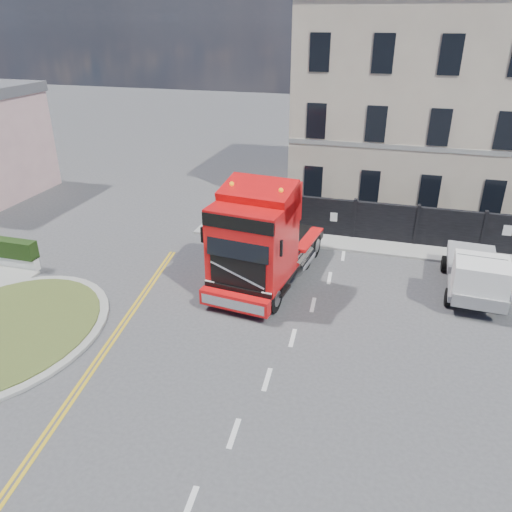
% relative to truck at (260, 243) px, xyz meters
% --- Properties ---
extents(ground, '(120.00, 120.00, 0.00)m').
position_rel_truck_xyz_m(ground, '(-0.84, -2.85, -1.98)').
color(ground, '#424244').
rests_on(ground, ground).
extents(traffic_island, '(6.80, 6.80, 0.17)m').
position_rel_truck_xyz_m(traffic_island, '(-7.84, -5.85, -1.90)').
color(traffic_island, gray).
rests_on(traffic_island, ground).
extents(hoarding_fence, '(18.80, 0.25, 2.00)m').
position_rel_truck_xyz_m(hoarding_fence, '(5.71, 6.15, -0.98)').
color(hoarding_fence, black).
rests_on(hoarding_fence, ground).
extents(georgian_building, '(12.30, 10.30, 12.80)m').
position_rel_truck_xyz_m(georgian_building, '(5.16, 13.65, 3.79)').
color(georgian_building, beige).
rests_on(georgian_building, ground).
extents(pavement_far, '(20.00, 1.60, 0.12)m').
position_rel_truck_xyz_m(pavement_far, '(5.16, 5.25, -1.92)').
color(pavement_far, gray).
rests_on(pavement_far, ground).
extents(truck, '(3.58, 7.66, 4.43)m').
position_rel_truck_xyz_m(truck, '(0.00, 0.00, 0.00)').
color(truck, black).
rests_on(truck, ground).
extents(flatbed_pickup, '(2.18, 4.96, 2.03)m').
position_rel_truck_xyz_m(flatbed_pickup, '(8.41, 1.18, -0.89)').
color(flatbed_pickup, gray).
rests_on(flatbed_pickup, ground).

